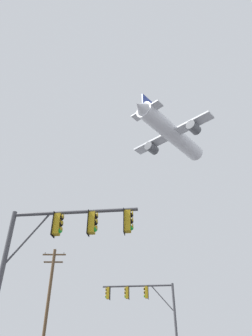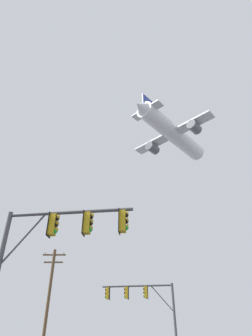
# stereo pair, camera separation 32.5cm
# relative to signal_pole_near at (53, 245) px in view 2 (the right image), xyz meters

# --- Properties ---
(signal_pole_near) EXTENTS (5.50, 0.95, 6.60)m
(signal_pole_near) POSITION_rel_signal_pole_near_xyz_m (0.00, 0.00, 0.00)
(signal_pole_near) COLOR #4C4C51
(signal_pole_near) RESTS_ON ground
(signal_pole_far) EXTENTS (5.95, 1.03, 6.20)m
(signal_pole_far) POSITION_rel_signal_pole_near_xyz_m (4.54, 14.27, -0.28)
(signal_pole_far) COLOR #4C4C51
(signal_pole_far) RESTS_ON ground
(utility_pole) EXTENTS (2.20, 0.28, 9.72)m
(utility_pole) POSITION_rel_signal_pole_near_xyz_m (-3.89, 16.37, 0.09)
(utility_pole) COLOR brown
(utility_pole) RESTS_ON ground
(airplane) EXTENTS (15.34, 16.51, 5.47)m
(airplane) POSITION_rel_signal_pole_near_xyz_m (11.32, 28.01, 28.52)
(airplane) COLOR white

